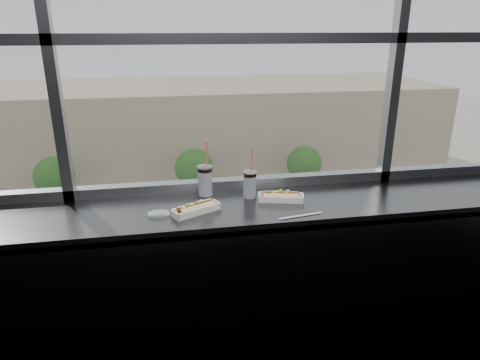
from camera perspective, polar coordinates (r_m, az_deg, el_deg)
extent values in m
plane|color=black|center=(2.95, -0.52, -11.04)|extent=(6.00, 0.00, 6.00)
cube|color=#565758|center=(2.47, 0.53, -3.90)|extent=(6.00, 0.55, 0.06)
cube|color=#565758|center=(2.52, 1.62, -17.13)|extent=(6.00, 0.04, 1.04)
cube|color=white|center=(2.36, -5.85, -4.29)|extent=(0.28, 0.20, 0.01)
cube|color=white|center=(2.36, -5.86, -3.89)|extent=(0.28, 0.20, 0.04)
cylinder|color=#DFBC89|center=(2.35, -5.87, -3.72)|extent=(0.21, 0.13, 0.05)
cylinder|color=#622A11|center=(2.35, -5.88, -3.44)|extent=(0.21, 0.12, 0.03)
cube|color=white|center=(2.52, 5.42, -2.70)|extent=(0.28, 0.15, 0.01)
cube|color=white|center=(2.51, 5.43, -2.32)|extent=(0.28, 0.15, 0.04)
cylinder|color=#DFBC89|center=(2.51, 5.44, -2.16)|extent=(0.21, 0.09, 0.05)
cylinder|color=#622A11|center=(2.51, 5.44, -1.90)|extent=(0.22, 0.08, 0.03)
cylinder|color=white|center=(2.58, -4.66, -0.17)|extent=(0.09, 0.09, 0.17)
cylinder|color=black|center=(2.55, -4.71, 1.44)|extent=(0.09, 0.09, 0.02)
cylinder|color=silver|center=(2.55, -4.72, 1.74)|extent=(0.09, 0.09, 0.01)
cylinder|color=#E5594D|center=(2.52, -4.48, 3.39)|extent=(0.01, 0.05, 0.18)
cylinder|color=white|center=(2.54, 1.31, -0.67)|extent=(0.08, 0.08, 0.15)
cylinder|color=black|center=(2.51, 1.32, 0.78)|extent=(0.08, 0.08, 0.02)
cylinder|color=silver|center=(2.51, 1.32, 1.05)|extent=(0.08, 0.08, 0.01)
cylinder|color=#E5594D|center=(2.49, 1.60, 2.52)|extent=(0.01, 0.04, 0.16)
cylinder|color=white|center=(2.33, 8.08, -4.75)|extent=(0.25, 0.05, 0.01)
ellipsoid|color=silver|center=(2.35, -10.76, -4.38)|extent=(0.11, 0.08, 0.03)
plane|color=#B1AB9D|center=(47.82, -9.37, 3.69)|extent=(120.00, 120.00, 0.00)
cube|color=black|center=(26.00, -8.06, -10.48)|extent=(80.00, 10.00, 0.06)
cube|color=#B1AB9D|center=(33.17, -8.70, -3.58)|extent=(80.00, 6.00, 0.04)
cube|color=tan|center=(41.50, -9.49, 6.93)|extent=(50.00, 14.00, 8.00)
imported|color=silver|center=(31.68, 14.19, -2.81)|extent=(3.65, 7.15, 2.29)
imported|color=brown|center=(22.00, -6.07, -12.94)|extent=(3.12, 6.95, 2.28)
imported|color=#38479A|center=(27.43, 28.15, -8.55)|extent=(3.18, 6.57, 2.12)
imported|color=black|center=(23.27, -28.63, -13.53)|extent=(2.89, 6.91, 2.30)
imported|color=beige|center=(23.35, 10.61, -11.58)|extent=(2.96, 6.04, 1.95)
imported|color=#66605B|center=(32.90, -2.26, -1.43)|extent=(0.74, 0.99, 2.22)
imported|color=#66605B|center=(31.85, -7.32, -2.53)|extent=(0.89, 0.67, 2.00)
cylinder|color=#47382B|center=(33.71, -23.08, -2.71)|extent=(0.21, 0.21, 2.13)
sphere|color=#2F671F|center=(33.07, -23.53, 0.43)|extent=(2.84, 2.84, 2.84)
cylinder|color=#47382B|center=(32.83, -6.02, -1.70)|extent=(0.22, 0.22, 2.18)
sphere|color=#2F671F|center=(32.15, -6.15, 1.61)|extent=(2.90, 2.90, 2.90)
cylinder|color=#47382B|center=(34.46, 8.39, -0.83)|extent=(0.21, 0.21, 2.07)
sphere|color=#2F671F|center=(33.85, 8.55, 2.18)|extent=(2.77, 2.77, 2.77)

